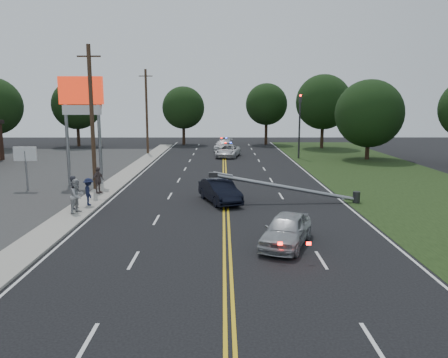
{
  "coord_description": "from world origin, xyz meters",
  "views": [
    {
      "loc": [
        -0.19,
        -18.36,
        6.11
      ],
      "look_at": [
        -0.11,
        6.86,
        1.7
      ],
      "focal_mm": 35.0,
      "sensor_mm": 36.0,
      "label": 1
    }
  ],
  "objects_px": {
    "bystander_c": "(89,192)",
    "utility_pole_far": "(147,112)",
    "emergency_a": "(228,151)",
    "waiting_sedan": "(286,230)",
    "emergency_b": "(224,145)",
    "traffic_signal": "(300,120)",
    "bystander_a": "(75,192)",
    "crashed_sedan": "(220,191)",
    "bystander_d": "(98,180)",
    "bystander_b": "(77,196)",
    "utility_pole_mid": "(92,118)",
    "fallen_streetlight": "(294,188)",
    "pylon_sign": "(82,104)",
    "small_sign": "(25,158)"
  },
  "relations": [
    {
      "from": "waiting_sedan",
      "to": "bystander_c",
      "type": "distance_m",
      "value": 12.83
    },
    {
      "from": "emergency_a",
      "to": "bystander_c",
      "type": "xyz_separation_m",
      "value": [
        -8.55,
        -24.24,
        0.25
      ]
    },
    {
      "from": "utility_pole_mid",
      "to": "waiting_sedan",
      "type": "bearing_deg",
      "value": -46.01
    },
    {
      "from": "bystander_d",
      "to": "crashed_sedan",
      "type": "bearing_deg",
      "value": -77.37
    },
    {
      "from": "bystander_a",
      "to": "bystander_b",
      "type": "distance_m",
      "value": 1.03
    },
    {
      "from": "waiting_sedan",
      "to": "bystander_d",
      "type": "bearing_deg",
      "value": 158.4
    },
    {
      "from": "bystander_b",
      "to": "bystander_c",
      "type": "relative_size",
      "value": 1.16
    },
    {
      "from": "crashed_sedan",
      "to": "bystander_d",
      "type": "bearing_deg",
      "value": 145.13
    },
    {
      "from": "utility_pole_mid",
      "to": "bystander_a",
      "type": "distance_m",
      "value": 7.19
    },
    {
      "from": "emergency_b",
      "to": "bystander_d",
      "type": "xyz_separation_m",
      "value": [
        -8.5,
        -27.5,
        0.3
      ]
    },
    {
      "from": "emergency_a",
      "to": "emergency_b",
      "type": "bearing_deg",
      "value": 105.73
    },
    {
      "from": "utility_pole_mid",
      "to": "bystander_d",
      "type": "height_order",
      "value": "utility_pole_mid"
    },
    {
      "from": "utility_pole_mid",
      "to": "bystander_d",
      "type": "xyz_separation_m",
      "value": [
        0.67,
        -1.65,
        -4.08
      ]
    },
    {
      "from": "small_sign",
      "to": "waiting_sedan",
      "type": "xyz_separation_m",
      "value": [
        16.57,
        -12.19,
        -1.63
      ]
    },
    {
      "from": "traffic_signal",
      "to": "crashed_sedan",
      "type": "bearing_deg",
      "value": -111.65
    },
    {
      "from": "utility_pole_mid",
      "to": "bystander_c",
      "type": "bearing_deg",
      "value": -77.81
    },
    {
      "from": "utility_pole_mid",
      "to": "bystander_c",
      "type": "height_order",
      "value": "utility_pole_mid"
    },
    {
      "from": "waiting_sedan",
      "to": "bystander_b",
      "type": "bearing_deg",
      "value": 175.61
    },
    {
      "from": "pylon_sign",
      "to": "emergency_b",
      "type": "relative_size",
      "value": 1.63
    },
    {
      "from": "fallen_streetlight",
      "to": "utility_pole_mid",
      "type": "xyz_separation_m",
      "value": [
        -13.39,
        4.0,
        4.17
      ]
    },
    {
      "from": "small_sign",
      "to": "bystander_c",
      "type": "relative_size",
      "value": 1.91
    },
    {
      "from": "emergency_a",
      "to": "bystander_b",
      "type": "height_order",
      "value": "bystander_b"
    },
    {
      "from": "fallen_streetlight",
      "to": "emergency_b",
      "type": "distance_m",
      "value": 30.15
    },
    {
      "from": "utility_pole_far",
      "to": "bystander_d",
      "type": "relative_size",
      "value": 5.62
    },
    {
      "from": "traffic_signal",
      "to": "emergency_b",
      "type": "xyz_separation_m",
      "value": [
        -8.33,
        7.85,
        -3.49
      ]
    },
    {
      "from": "pylon_sign",
      "to": "crashed_sedan",
      "type": "relative_size",
      "value": 1.84
    },
    {
      "from": "pylon_sign",
      "to": "utility_pole_mid",
      "type": "height_order",
      "value": "utility_pole_mid"
    },
    {
      "from": "traffic_signal",
      "to": "bystander_d",
      "type": "bearing_deg",
      "value": -130.58
    },
    {
      "from": "utility_pole_mid",
      "to": "emergency_a",
      "type": "relative_size",
      "value": 2.04
    },
    {
      "from": "traffic_signal",
      "to": "bystander_c",
      "type": "xyz_separation_m",
      "value": [
        -16.4,
        -23.07,
        -3.27
      ]
    },
    {
      "from": "bystander_c",
      "to": "bystander_d",
      "type": "height_order",
      "value": "bystander_d"
    },
    {
      "from": "utility_pole_far",
      "to": "bystander_b",
      "type": "height_order",
      "value": "utility_pole_far"
    },
    {
      "from": "utility_pole_mid",
      "to": "emergency_a",
      "type": "distance_m",
      "value": 21.9
    },
    {
      "from": "utility_pole_mid",
      "to": "waiting_sedan",
      "type": "xyz_separation_m",
      "value": [
        11.77,
        -12.19,
        -4.38
      ]
    },
    {
      "from": "bystander_a",
      "to": "bystander_c",
      "type": "bearing_deg",
      "value": -29.59
    },
    {
      "from": "traffic_signal",
      "to": "small_sign",
      "type": "bearing_deg",
      "value": -141.1
    },
    {
      "from": "traffic_signal",
      "to": "waiting_sedan",
      "type": "height_order",
      "value": "traffic_signal"
    },
    {
      "from": "small_sign",
      "to": "utility_pole_far",
      "type": "height_order",
      "value": "utility_pole_far"
    },
    {
      "from": "fallen_streetlight",
      "to": "bystander_b",
      "type": "distance_m",
      "value": 12.71
    },
    {
      "from": "bystander_a",
      "to": "emergency_a",
      "type": "bearing_deg",
      "value": -17.61
    },
    {
      "from": "utility_pole_far",
      "to": "bystander_d",
      "type": "distance_m",
      "value": 24.01
    },
    {
      "from": "waiting_sedan",
      "to": "emergency_b",
      "type": "distance_m",
      "value": 38.13
    },
    {
      "from": "crashed_sedan",
      "to": "emergency_a",
      "type": "distance_m",
      "value": 23.0
    },
    {
      "from": "utility_pole_far",
      "to": "bystander_b",
      "type": "bearing_deg",
      "value": -88.01
    },
    {
      "from": "emergency_a",
      "to": "bystander_a",
      "type": "distance_m",
      "value": 26.7
    },
    {
      "from": "pylon_sign",
      "to": "bystander_d",
      "type": "distance_m",
      "value": 6.49
    },
    {
      "from": "fallen_streetlight",
      "to": "bystander_b",
      "type": "xyz_separation_m",
      "value": [
        -12.38,
        -2.87,
        0.15
      ]
    },
    {
      "from": "bystander_c",
      "to": "utility_pole_far",
      "type": "bearing_deg",
      "value": -20.59
    },
    {
      "from": "utility_pole_far",
      "to": "emergency_a",
      "type": "distance_m",
      "value": 10.97
    },
    {
      "from": "small_sign",
      "to": "bystander_c",
      "type": "distance_m",
      "value": 7.91
    }
  ]
}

